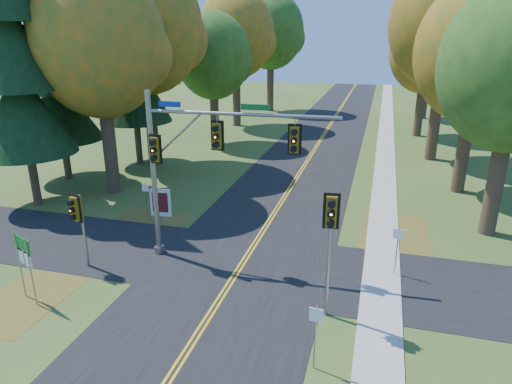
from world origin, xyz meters
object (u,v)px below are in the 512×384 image
(route_sign_cluster, at_px, (23,255))
(info_kiosk, at_px, (161,203))
(traffic_mast, at_px, (196,156))
(east_signal_pole, at_px, (331,225))

(route_sign_cluster, height_order, info_kiosk, route_sign_cluster)
(traffic_mast, height_order, route_sign_cluster, traffic_mast)
(route_sign_cluster, bearing_deg, info_kiosk, 108.77)
(east_signal_pole, relative_size, route_sign_cluster, 1.75)
(info_kiosk, bearing_deg, route_sign_cluster, -105.27)
(traffic_mast, relative_size, route_sign_cluster, 3.01)
(east_signal_pole, distance_m, route_sign_cluster, 11.74)
(east_signal_pole, xyz_separation_m, info_kiosk, (-10.44, 7.46, -2.96))
(traffic_mast, xyz_separation_m, east_signal_pole, (6.31, -3.26, -1.21))
(info_kiosk, bearing_deg, traffic_mast, -54.69)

